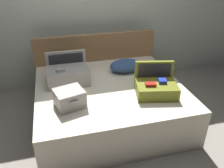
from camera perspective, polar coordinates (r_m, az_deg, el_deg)
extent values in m
plane|color=gray|center=(3.02, 1.35, -12.73)|extent=(12.00, 12.00, 0.00)
cube|color=#B7C1B2|center=(3.93, -5.34, 18.46)|extent=(8.00, 0.10, 2.60)
cube|color=beige|center=(3.17, -0.58, -4.58)|extent=(1.86, 1.68, 0.51)
cube|color=olive|center=(3.82, -3.82, 5.20)|extent=(1.90, 0.08, 0.94)
cube|color=gray|center=(3.13, -10.54, 1.98)|extent=(0.53, 0.37, 0.20)
cube|color=#28282D|center=(3.11, -10.59, 2.48)|extent=(0.47, 0.32, 0.14)
cube|color=#99999E|center=(3.03, -12.40, 3.35)|extent=(0.11, 0.09, 0.04)
cube|color=gray|center=(3.28, -11.01, 4.82)|extent=(0.53, 0.05, 0.36)
cube|color=#28282D|center=(3.25, -10.96, 4.61)|extent=(0.45, 0.01, 0.31)
cube|color=olive|center=(2.86, 10.66, -1.27)|extent=(0.54, 0.45, 0.15)
cube|color=#28282D|center=(2.85, 10.70, -0.87)|extent=(0.48, 0.39, 0.11)
cube|color=#B21E19|center=(2.76, 9.33, -0.14)|extent=(0.14, 0.10, 0.04)
cube|color=#1E33A5|center=(2.86, 12.08, 0.75)|extent=(0.12, 0.13, 0.04)
cube|color=olive|center=(2.99, 10.06, 2.32)|extent=(0.47, 0.15, 0.36)
cube|color=#28282D|center=(2.96, 10.17, 2.07)|extent=(0.40, 0.10, 0.30)
cube|color=gray|center=(2.66, -10.19, -4.06)|extent=(0.36, 0.34, 0.13)
cube|color=#28282D|center=(2.65, -10.22, -3.71)|extent=(0.32, 0.30, 0.09)
cube|color=#99999E|center=(2.57, -11.19, -3.16)|extent=(0.14, 0.13, 0.05)
cube|color=gray|center=(2.61, -10.37, -2.22)|extent=(0.36, 0.34, 0.07)
cube|color=gray|center=(2.51, -9.10, -4.45)|extent=(0.09, 0.05, 0.02)
ellipsoid|color=navy|center=(3.40, 3.30, 4.46)|extent=(0.48, 0.34, 0.17)
ellipsoid|color=#4C724C|center=(3.55, -10.47, 5.11)|extent=(0.45, 0.29, 0.18)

